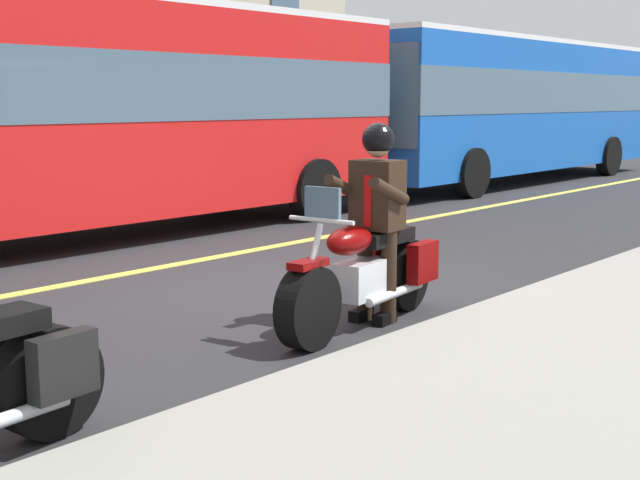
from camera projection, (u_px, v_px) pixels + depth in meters
ground_plane at (298, 290)px, 8.73m from camera, size 80.00×80.00×0.00m
lane_center_stripe at (174, 265)px, 10.03m from camera, size 60.00×0.16×0.01m
motorcycle_main at (365, 274)px, 7.28m from camera, size 2.22×0.76×1.26m
rider_main at (376, 205)px, 7.34m from camera, size 0.67×0.60×1.74m
bus_near at (508, 102)px, 20.06m from camera, size 11.05×2.70×3.30m
bus_far at (76, 104)px, 11.59m from camera, size 11.05×2.70×3.30m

